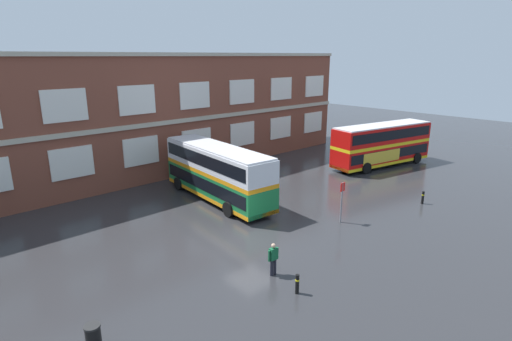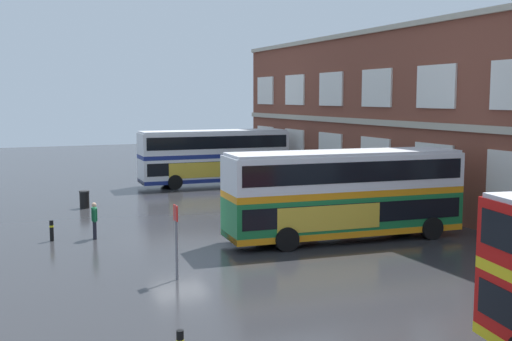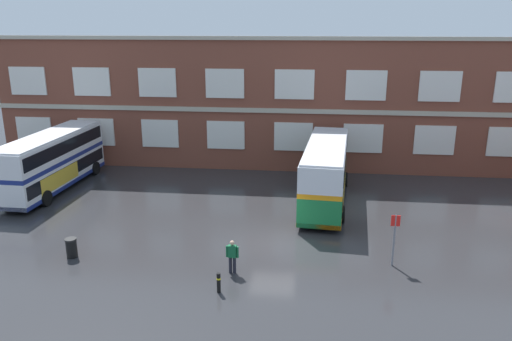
{
  "view_description": "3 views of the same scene",
  "coord_description": "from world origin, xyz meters",
  "px_view_note": "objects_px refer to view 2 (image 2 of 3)",
  "views": [
    {
      "loc": [
        -14.27,
        -15.93,
        10.43
      ],
      "look_at": [
        2.83,
        2.61,
        3.19
      ],
      "focal_mm": 28.19,
      "sensor_mm": 36.0,
      "label": 1
    },
    {
      "loc": [
        27.37,
        -8.0,
        6.49
      ],
      "look_at": [
        0.31,
        3.7,
        3.06
      ],
      "focal_mm": 44.16,
      "sensor_mm": 36.0,
      "label": 2
    },
    {
      "loc": [
        1.86,
        -25.09,
        11.71
      ],
      "look_at": [
        -1.22,
        2.59,
        3.39
      ],
      "focal_mm": 35.01,
      "sensor_mm": 36.0,
      "label": 3
    }
  ],
  "objects_px": {
    "double_decker_near": "(214,156)",
    "waiting_passenger": "(94,219)",
    "double_decker_middle": "(344,193)",
    "bus_stand_flag": "(176,235)",
    "safety_bollard_east": "(52,230)",
    "station_litter_bin": "(84,199)"
  },
  "relations": [
    {
      "from": "double_decker_near",
      "to": "bus_stand_flag",
      "type": "relative_size",
      "value": 4.11
    },
    {
      "from": "double_decker_middle",
      "to": "bus_stand_flag",
      "type": "distance_m",
      "value": 9.42
    },
    {
      "from": "waiting_passenger",
      "to": "bus_stand_flag",
      "type": "xyz_separation_m",
      "value": [
        7.82,
        1.63,
        0.7
      ]
    },
    {
      "from": "waiting_passenger",
      "to": "bus_stand_flag",
      "type": "relative_size",
      "value": 0.63
    },
    {
      "from": "bus_stand_flag",
      "to": "safety_bollard_east",
      "type": "bearing_deg",
      "value": -156.76
    },
    {
      "from": "bus_stand_flag",
      "to": "safety_bollard_east",
      "type": "xyz_separation_m",
      "value": [
        -8.15,
        -3.5,
        -1.14
      ]
    },
    {
      "from": "bus_stand_flag",
      "to": "safety_bollard_east",
      "type": "distance_m",
      "value": 8.94
    },
    {
      "from": "double_decker_near",
      "to": "double_decker_middle",
      "type": "height_order",
      "value": "same"
    },
    {
      "from": "bus_stand_flag",
      "to": "double_decker_near",
      "type": "bearing_deg",
      "value": 157.27
    },
    {
      "from": "double_decker_near",
      "to": "double_decker_middle",
      "type": "relative_size",
      "value": 0.99
    },
    {
      "from": "double_decker_near",
      "to": "station_litter_bin",
      "type": "height_order",
      "value": "double_decker_near"
    },
    {
      "from": "waiting_passenger",
      "to": "safety_bollard_east",
      "type": "xyz_separation_m",
      "value": [
        -0.33,
        -1.87,
        -0.44
      ]
    },
    {
      "from": "double_decker_near",
      "to": "station_litter_bin",
      "type": "relative_size",
      "value": 10.77
    },
    {
      "from": "double_decker_middle",
      "to": "bus_stand_flag",
      "type": "xyz_separation_m",
      "value": [
        3.18,
        -8.85,
        -0.51
      ]
    },
    {
      "from": "station_litter_bin",
      "to": "waiting_passenger",
      "type": "bearing_deg",
      "value": -5.15
    },
    {
      "from": "double_decker_middle",
      "to": "waiting_passenger",
      "type": "xyz_separation_m",
      "value": [
        -4.64,
        -10.49,
        -1.22
      ]
    },
    {
      "from": "double_decker_near",
      "to": "waiting_passenger",
      "type": "height_order",
      "value": "double_decker_near"
    },
    {
      "from": "double_decker_near",
      "to": "bus_stand_flag",
      "type": "bearing_deg",
      "value": -22.73
    },
    {
      "from": "bus_stand_flag",
      "to": "station_litter_bin",
      "type": "height_order",
      "value": "bus_stand_flag"
    },
    {
      "from": "waiting_passenger",
      "to": "bus_stand_flag",
      "type": "bearing_deg",
      "value": 11.8
    },
    {
      "from": "bus_stand_flag",
      "to": "station_litter_bin",
      "type": "distance_m",
      "value": 16.41
    },
    {
      "from": "double_decker_near",
      "to": "waiting_passenger",
      "type": "xyz_separation_m",
      "value": [
        14.85,
        -11.13,
        -1.22
      ]
    }
  ]
}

